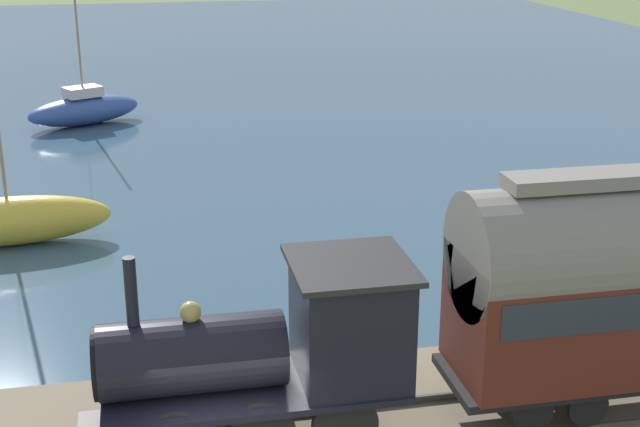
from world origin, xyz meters
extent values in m
cube|color=#38566B|center=(44.18, 0.00, 0.00)|extent=(80.00, 80.00, 0.01)
cube|color=#4C4742|center=(1.80, 0.00, 0.57)|extent=(0.07, 54.88, 0.12)
cylinder|color=black|center=(0.23, -1.91, 1.20)|extent=(0.12, 1.14, 1.14)
cylinder|color=black|center=(1.80, -1.91, 1.20)|extent=(0.12, 1.14, 1.14)
cylinder|color=black|center=(1.80, -0.51, 1.20)|extent=(0.12, 1.14, 1.14)
cylinder|color=black|center=(1.80, 0.90, 1.20)|extent=(0.12, 1.14, 1.14)
cube|color=black|center=(1.01, -0.51, 1.66)|extent=(2.07, 5.11, 0.12)
cylinder|color=black|center=(1.01, 0.52, 2.37)|extent=(1.29, 3.07, 1.29)
cylinder|color=black|center=(1.01, 2.09, 2.37)|extent=(1.22, 0.08, 1.22)
cylinder|color=black|center=(1.01, 1.44, 3.60)|extent=(0.20, 0.20, 1.17)
sphere|color=tan|center=(1.01, 0.52, 3.15)|extent=(0.36, 0.36, 0.36)
cube|color=black|center=(1.01, -2.17, 2.72)|extent=(1.97, 1.79, 1.99)
cube|color=#282828|center=(1.01, -2.17, 3.76)|extent=(2.17, 2.03, 0.10)
cylinder|color=black|center=(0.23, -6.34, 1.01)|extent=(0.12, 0.76, 0.76)
cylinder|color=black|center=(1.80, -6.34, 1.01)|extent=(0.12, 0.76, 0.76)
cylinder|color=black|center=(0.23, -5.28, 1.01)|extent=(0.12, 0.76, 0.76)
cylinder|color=black|center=(1.80, -5.28, 1.01)|extent=(0.12, 0.76, 0.76)
ellipsoid|color=gold|center=(13.47, 5.08, 0.73)|extent=(1.91, 5.94, 1.44)
ellipsoid|color=#335199|center=(28.85, 3.62, 0.65)|extent=(4.00, 5.53, 1.28)
cylinder|color=#9E8460|center=(28.85, 3.62, 4.29)|extent=(0.10, 0.10, 6.01)
cube|color=silver|center=(28.85, 3.62, 1.51)|extent=(1.68, 1.90, 0.45)
camera|label=1|loc=(-12.35, 1.09, 9.40)|focal=50.00mm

